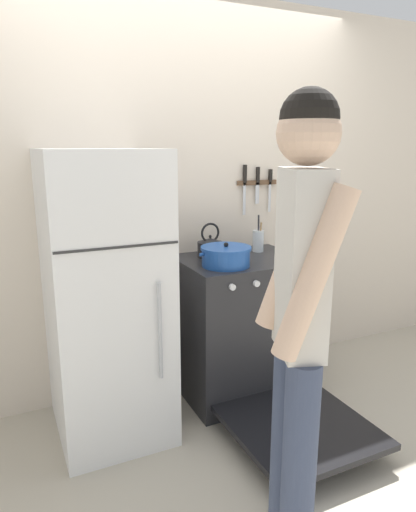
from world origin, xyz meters
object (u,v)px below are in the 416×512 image
at_px(stove_range, 243,328).
at_px(person, 300,314).
at_px(dutch_oven_pot, 226,256).
at_px(refrigerator, 106,297).
at_px(utensil_jar, 258,240).
at_px(tea_kettle, 210,247).

distance_m(stove_range, person, 1.38).
relative_size(stove_range, dutch_oven_pot, 3.95).
height_order(refrigerator, utensil_jar, refrigerator).
bearing_deg(person, utensil_jar, -5.50).
bearing_deg(dutch_oven_pot, refrigerator, 174.22).
bearing_deg(person, refrigerator, 41.20).
height_order(refrigerator, stove_range, refrigerator).
height_order(stove_range, dutch_oven_pot, dutch_oven_pot).
distance_m(tea_kettle, person, 1.36).
bearing_deg(stove_range, refrigerator, -179.30).
relative_size(refrigerator, dutch_oven_pot, 4.69).
bearing_deg(dutch_oven_pot, person, -103.52).
bearing_deg(refrigerator, person, -68.74).
distance_m(stove_range, utensil_jar, 0.60).
height_order(stove_range, utensil_jar, utensil_jar).
height_order(tea_kettle, person, person).
relative_size(tea_kettle, person, 0.12).
bearing_deg(dutch_oven_pot, tea_kettle, 86.77).
relative_size(refrigerator, utensil_jar, 6.43).
xyz_separation_m(refrigerator, utensil_jar, (1.09, 0.18, 0.19)).
bearing_deg(tea_kettle, utensil_jar, 0.94).
bearing_deg(tea_kettle, refrigerator, -166.63).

